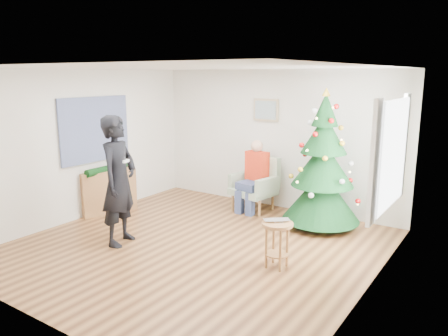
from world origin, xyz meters
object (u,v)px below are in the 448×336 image
Objects in this scene: christmas_tree at (323,166)px; armchair at (255,191)px; standing_man at (119,181)px; console at (108,192)px; stool at (277,244)px.

armchair is at bearing 171.83° from christmas_tree.
standing_man reaches higher than console.
christmas_tree is 3.71× the size of stool.
armchair is at bearing 126.39° from stool.
standing_man is 1.68m from console.
standing_man is (-2.24, -2.37, -0.07)m from christmas_tree.
christmas_tree is 1.54m from armchair.
console is at bearing -130.73° from armchair.
stool is at bearing 14.52° from console.
armchair is at bearing -34.08° from standing_man.
christmas_tree is 2.29× the size of armchair.
armchair reaches higher than stool.
stool is at bearing -42.13° from armchair.
christmas_tree reaches higher than standing_man.
stool is 2.50m from standing_man.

